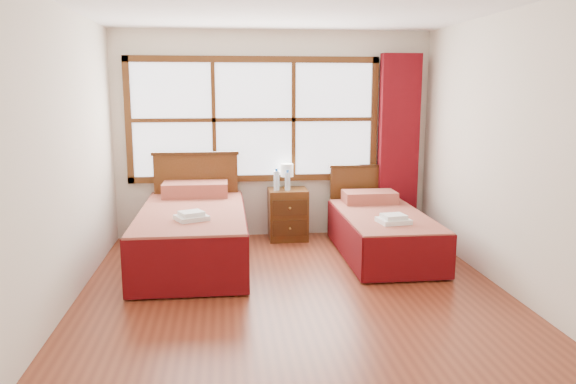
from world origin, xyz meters
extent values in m
plane|color=brown|center=(0.00, 0.00, 0.00)|extent=(4.50, 4.50, 0.00)
plane|color=white|center=(0.00, 0.00, 2.60)|extent=(4.50, 4.50, 0.00)
plane|color=silver|center=(0.00, 2.25, 1.30)|extent=(4.00, 0.00, 4.00)
plane|color=silver|center=(-2.00, 0.00, 1.30)|extent=(0.00, 4.50, 4.50)
plane|color=silver|center=(2.00, 0.00, 1.30)|extent=(0.00, 4.50, 4.50)
cube|color=white|center=(-0.25, 2.22, 1.50)|extent=(3.00, 0.02, 1.40)
cube|color=#4F2B11|center=(-0.25, 2.20, 0.76)|extent=(3.16, 0.06, 0.08)
cube|color=#4F2B11|center=(-0.25, 2.20, 2.24)|extent=(3.16, 0.06, 0.08)
cube|color=#4F2B11|center=(-1.79, 2.20, 1.50)|extent=(0.08, 0.06, 1.56)
cube|color=#4F2B11|center=(1.29, 2.20, 1.50)|extent=(0.08, 0.06, 1.56)
cube|color=#4F2B11|center=(-0.75, 2.20, 1.50)|extent=(0.05, 0.05, 1.40)
cube|color=#4F2B11|center=(0.25, 2.20, 1.50)|extent=(0.05, 0.05, 1.40)
cube|color=#4F2B11|center=(-0.25, 2.20, 1.50)|extent=(3.00, 0.05, 0.05)
cube|color=maroon|center=(1.60, 2.11, 1.17)|extent=(0.50, 0.16, 2.30)
cube|color=#371D0B|center=(-0.99, 1.13, 0.16)|extent=(0.99, 1.99, 0.32)
cube|color=maroon|center=(-0.99, 1.13, 0.46)|extent=(1.11, 2.20, 0.27)
cube|color=#5C090C|center=(-1.54, 1.13, 0.30)|extent=(0.03, 2.20, 0.55)
cube|color=#5C090C|center=(-0.43, 1.13, 0.30)|extent=(0.03, 2.20, 0.55)
cube|color=#5C090C|center=(-0.99, 0.03, 0.30)|extent=(1.11, 0.03, 0.55)
cube|color=maroon|center=(-0.99, 1.93, 0.68)|extent=(0.78, 0.45, 0.17)
cube|color=#4F2B11|center=(-0.99, 2.14, 0.54)|extent=(1.04, 0.06, 1.08)
cube|color=#371D0B|center=(-0.99, 2.14, 1.09)|extent=(1.08, 0.08, 0.04)
cube|color=#371D0B|center=(1.15, 1.13, 0.13)|extent=(0.82, 1.64, 0.27)
cube|color=maroon|center=(1.15, 1.13, 0.38)|extent=(0.92, 1.82, 0.22)
cube|color=#5C090C|center=(0.69, 1.13, 0.25)|extent=(0.03, 1.82, 0.46)
cube|color=#5C090C|center=(1.61, 1.13, 0.25)|extent=(0.03, 1.82, 0.46)
cube|color=#5C090C|center=(1.15, 0.22, 0.25)|extent=(0.92, 0.03, 0.46)
cube|color=maroon|center=(1.15, 1.79, 0.56)|extent=(0.64, 0.37, 0.14)
cube|color=#4F2B11|center=(1.15, 2.14, 0.45)|extent=(0.86, 0.06, 0.89)
cube|color=#371D0B|center=(1.15, 2.14, 0.90)|extent=(0.89, 0.08, 0.04)
cube|color=#4F2B11|center=(0.15, 2.00, 0.32)|extent=(0.48, 0.43, 0.64)
cube|color=#371D0B|center=(0.15, 1.77, 0.19)|extent=(0.42, 0.02, 0.19)
cube|color=#371D0B|center=(0.15, 1.77, 0.45)|extent=(0.42, 0.02, 0.19)
sphere|color=olive|center=(0.15, 1.76, 0.19)|extent=(0.03, 0.03, 0.03)
sphere|color=olive|center=(0.15, 1.76, 0.45)|extent=(0.03, 0.03, 0.03)
cube|color=white|center=(-0.97, 0.65, 0.62)|extent=(0.38, 0.36, 0.05)
cube|color=white|center=(-0.97, 0.65, 0.66)|extent=(0.28, 0.27, 0.04)
cube|color=white|center=(1.14, 0.72, 0.52)|extent=(0.35, 0.32, 0.05)
cube|color=white|center=(1.14, 0.72, 0.56)|extent=(0.26, 0.24, 0.04)
cylinder|color=gold|center=(0.15, 2.06, 0.65)|extent=(0.10, 0.10, 0.02)
cylinder|color=gold|center=(0.15, 2.06, 0.73)|extent=(0.02, 0.02, 0.13)
cylinder|color=silver|center=(0.15, 2.06, 0.87)|extent=(0.16, 0.16, 0.16)
cylinder|color=#BFDEF6|center=(0.01, 1.94, 0.76)|extent=(0.07, 0.07, 0.24)
cylinder|color=blue|center=(0.01, 1.94, 0.90)|extent=(0.03, 0.03, 0.03)
cylinder|color=#BFDEF6|center=(0.14, 1.93, 0.75)|extent=(0.07, 0.07, 0.22)
cylinder|color=blue|center=(0.14, 1.93, 0.88)|extent=(0.03, 0.03, 0.03)
camera|label=1|loc=(-0.61, -4.88, 1.90)|focal=35.00mm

